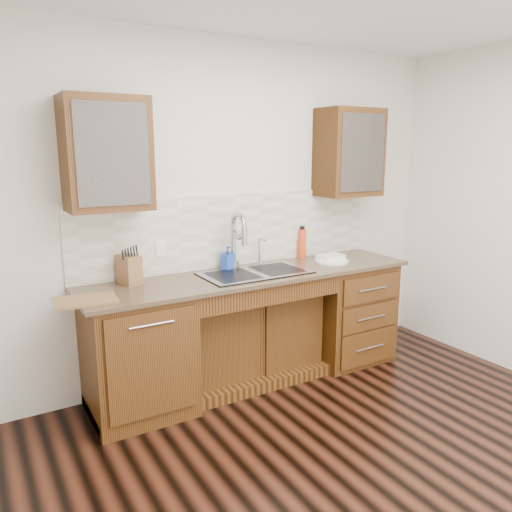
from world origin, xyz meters
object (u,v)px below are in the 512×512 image
water_bottle (302,244)px  plate (332,261)px  knife_block (129,270)px  cutting_board (85,300)px  soap_bottle (228,258)px

water_bottle → plate: (0.12, -0.27, -0.12)m
knife_block → cutting_board: size_ratio=0.54×
water_bottle → knife_block: water_bottle is taller
soap_bottle → knife_block: (-0.81, -0.03, 0.01)m
soap_bottle → plate: size_ratio=0.66×
soap_bottle → water_bottle: 0.77m
soap_bottle → plate: 0.92m
water_bottle → cutting_board: bearing=-169.6°
soap_bottle → plate: (0.89, -0.22, -0.09)m
soap_bottle → cutting_board: soap_bottle is taller
water_bottle → knife_block: size_ratio=1.22×
cutting_board → soap_bottle: bearing=14.6°
plate → knife_block: 1.71m
water_bottle → plate: 0.32m
soap_bottle → knife_block: bearing=166.2°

